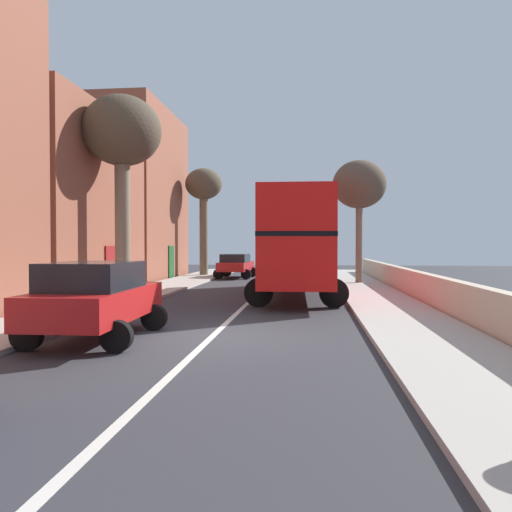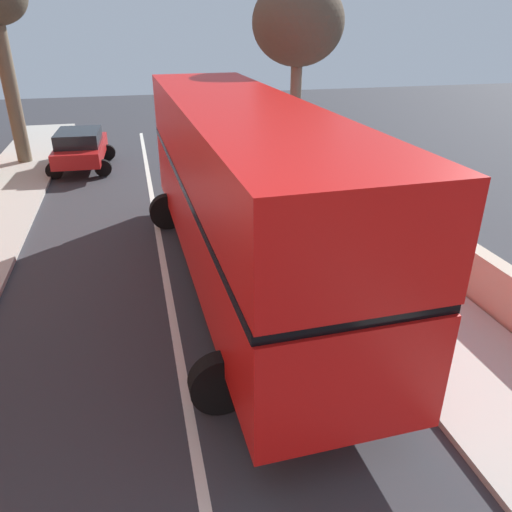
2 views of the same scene
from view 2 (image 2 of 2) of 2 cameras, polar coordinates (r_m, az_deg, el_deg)
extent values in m
cube|color=red|center=(10.77, -1.67, 4.07)|extent=(2.79, 11.41, 1.70)
cube|color=black|center=(10.46, -1.73, 8.82)|extent=(2.81, 11.29, 0.16)
cube|color=red|center=(10.25, -1.79, 13.26)|extent=(2.79, 11.41, 1.50)
cube|color=black|center=(16.04, -6.58, 11.52)|extent=(2.20, 0.12, 1.19)
cylinder|color=black|center=(14.52, -10.21, 5.07)|extent=(1.01, 0.33, 1.00)
cylinder|color=black|center=(14.93, -0.36, 6.06)|extent=(1.01, 0.33, 1.00)
cylinder|color=black|center=(7.79, -4.03, -14.41)|extent=(1.01, 0.33, 1.00)
cylinder|color=black|center=(8.53, 13.40, -11.14)|extent=(1.01, 0.33, 1.00)
cube|color=#AD1919|center=(21.47, -19.51, 11.45)|extent=(1.92, 4.15, 0.56)
cube|color=black|center=(21.16, -19.79, 12.73)|extent=(1.70, 2.31, 0.52)
cylinder|color=black|center=(22.93, -21.22, 10.88)|extent=(0.65, 0.25, 0.64)
cylinder|color=black|center=(22.69, -16.71, 11.38)|extent=(0.65, 0.25, 0.64)
cylinder|color=black|center=(20.51, -22.21, 9.12)|extent=(0.65, 0.25, 0.64)
cylinder|color=black|center=(20.25, -17.21, 9.67)|extent=(0.65, 0.25, 0.64)
cylinder|color=brown|center=(22.80, -26.42, 16.76)|extent=(0.57, 0.57, 5.70)
cylinder|color=#7A6B56|center=(17.25, 4.50, 15.47)|extent=(0.37, 0.37, 4.72)
ellipsoid|color=brown|center=(16.98, 4.88, 25.26)|extent=(2.87, 2.87, 2.59)
camera|label=1|loc=(11.74, 145.64, -38.96)|focal=34.60mm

